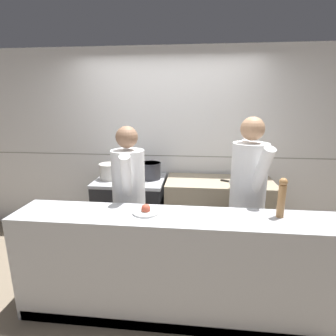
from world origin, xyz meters
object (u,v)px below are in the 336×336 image
(stock_pot, at_px, (110,171))
(pepper_mill, at_px, (282,197))
(braising_pot, at_px, (151,170))
(chefs_knife, at_px, (233,182))
(oven_range, at_px, (132,211))
(chef_sous, at_px, (247,194))
(sauce_pot, at_px, (131,174))
(plated_dish_main, at_px, (146,211))
(chef_head_cook, at_px, (129,197))

(stock_pot, distance_m, pepper_mill, 2.14)
(braising_pot, relative_size, chefs_knife, 0.76)
(oven_range, bearing_deg, chef_sous, -24.55)
(sauce_pot, height_order, pepper_mill, pepper_mill)
(chefs_knife, height_order, plated_dish_main, plated_dish_main)
(pepper_mill, bearing_deg, sauce_pot, 143.51)
(chef_sous, bearing_deg, oven_range, 139.07)
(oven_range, distance_m, chefs_knife, 1.40)
(sauce_pot, height_order, braising_pot, braising_pot)
(oven_range, relative_size, sauce_pot, 3.23)
(stock_pot, bearing_deg, braising_pot, 7.36)
(oven_range, relative_size, chefs_knife, 2.51)
(braising_pot, relative_size, chef_sous, 0.16)
(braising_pot, distance_m, chefs_knife, 1.06)
(pepper_mill, bearing_deg, oven_range, 142.89)
(stock_pot, bearing_deg, chef_head_cook, -58.06)
(chefs_knife, bearing_deg, braising_pot, 173.75)
(chefs_knife, distance_m, plated_dish_main, 1.43)
(chef_head_cook, distance_m, chef_sous, 1.22)
(stock_pot, height_order, plated_dish_main, stock_pot)
(chef_sous, bearing_deg, plated_dish_main, -165.20)
(plated_dish_main, bearing_deg, braising_pot, 97.80)
(sauce_pot, xyz_separation_m, braising_pot, (0.25, 0.07, 0.03))
(sauce_pot, relative_size, chefs_knife, 0.78)
(oven_range, xyz_separation_m, sauce_pot, (0.02, -0.04, 0.53))
(stock_pot, bearing_deg, chefs_knife, -1.69)
(pepper_mill, bearing_deg, chef_head_cook, 161.97)
(chefs_knife, xyz_separation_m, plated_dish_main, (-0.88, -1.12, 0.07))
(stock_pot, xyz_separation_m, braising_pot, (0.53, 0.07, 0.01))
(stock_pot, xyz_separation_m, pepper_mill, (1.81, -1.13, 0.13))
(chefs_knife, relative_size, plated_dish_main, 1.57)
(oven_range, bearing_deg, plated_dish_main, -70.09)
(oven_range, height_order, braising_pot, braising_pot)
(plated_dish_main, xyz_separation_m, chef_sous, (0.95, 0.57, -0.02))
(stock_pot, distance_m, plated_dish_main, 1.36)
(braising_pot, bearing_deg, chef_sous, -30.76)
(oven_range, distance_m, plated_dish_main, 1.39)
(chef_sous, bearing_deg, pepper_mill, -89.84)
(plated_dish_main, distance_m, pepper_mill, 1.12)
(chefs_knife, bearing_deg, sauce_pot, 178.15)
(stock_pot, bearing_deg, oven_range, 7.75)
(sauce_pot, distance_m, plated_dish_main, 1.24)
(pepper_mill, relative_size, chef_sous, 0.19)
(oven_range, relative_size, chef_sous, 0.52)
(stock_pot, xyz_separation_m, chef_sous, (1.65, -0.60, -0.04))
(sauce_pot, xyz_separation_m, chef_sous, (1.37, -0.59, -0.01))
(sauce_pot, bearing_deg, oven_range, 115.00)
(oven_range, xyz_separation_m, chef_head_cook, (0.16, -0.72, 0.47))
(sauce_pot, distance_m, chef_head_cook, 0.70)
(oven_range, distance_m, chef_head_cook, 0.88)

